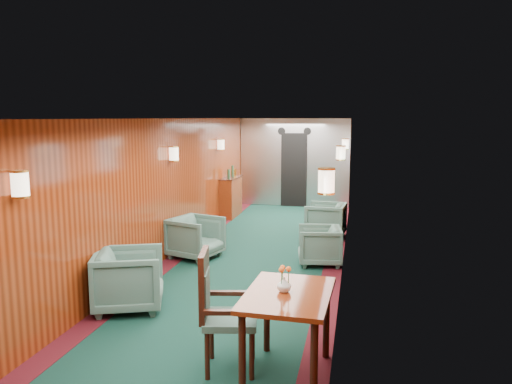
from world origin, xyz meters
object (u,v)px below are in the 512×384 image
side_chair (219,306)px  armchair_right_near (319,245)px  credenza (231,196)px  armchair_left_near (129,279)px  armchair_right_far (326,220)px  dining_table (288,306)px  armchair_left_far (196,237)px

side_chair → armchair_right_near: 3.77m
credenza → armchair_left_near: credenza is taller
armchair_left_near → side_chair: bearing=-149.2°
armchair_right_far → side_chair: bearing=-1.0°
dining_table → armchair_left_near: 2.57m
dining_table → armchair_right_near: size_ratio=1.62×
armchair_right_near → armchair_right_far: armchair_right_far is taller
armchair_left_far → armchair_right_near: 2.13m
dining_table → armchair_right_far: dining_table is taller
dining_table → armchair_right_near: bearing=92.4°
side_chair → credenza: bearing=92.6°
armchair_left_near → armchair_left_far: 2.39m
dining_table → side_chair: (-0.67, 0.02, -0.06)m
armchair_right_far → armchair_left_far: bearing=-41.1°
armchair_left_near → armchair_left_far: (0.09, 2.39, -0.02)m
side_chair → armchair_left_near: 2.00m
armchair_left_far → armchair_right_far: armchair_left_far is taller
armchair_left_near → armchair_right_far: (2.19, 4.38, -0.03)m
dining_table → armchair_left_far: 4.25m
side_chair → armchair_right_near: (0.68, 3.69, -0.32)m
credenza → armchair_right_far: 2.98m
armchair_right_far → dining_table: bearing=5.7°
side_chair → armchair_right_far: side_chair is taller
side_chair → armchair_right_near: bearing=68.6°
dining_table → armchair_right_near: dining_table is taller
dining_table → armchair_left_far: (-2.12, 3.67, -0.33)m
armchair_right_near → credenza: bearing=-154.3°
dining_table → armchair_left_near: (-2.21, 1.28, -0.31)m
dining_table → credenza: size_ratio=0.91×
armchair_right_near → armchair_right_far: size_ratio=0.91×
armchair_right_near → armchair_right_far: 1.94m
armchair_right_far → armchair_left_near: bearing=-21.0°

